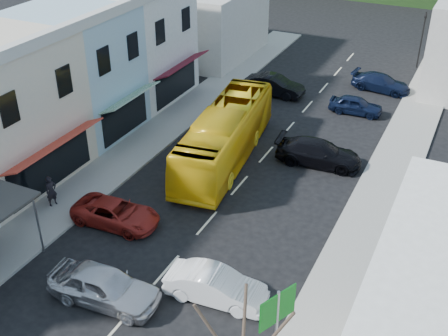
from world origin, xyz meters
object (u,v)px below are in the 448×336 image
(pedestrian_left, at_px, (51,191))
(traffic_signal, at_px, (421,40))
(car_silver, at_px, (104,288))
(bus, at_px, (225,137))
(direction_sign, at_px, (276,331))
(car_white, at_px, (216,286))
(car_red, at_px, (116,212))

(pedestrian_left, height_order, traffic_signal, traffic_signal)
(car_silver, distance_m, traffic_signal, 35.48)
(bus, xyz_separation_m, direction_sign, (8.43, -13.33, 0.31))
(car_silver, height_order, direction_sign, direction_sign)
(bus, height_order, direction_sign, direction_sign)
(car_white, relative_size, pedestrian_left, 2.59)
(traffic_signal, bearing_deg, pedestrian_left, 79.00)
(pedestrian_left, bearing_deg, traffic_signal, -6.27)
(bus, relative_size, car_red, 2.52)
(bus, xyz_separation_m, car_white, (4.90, -11.06, -0.85))
(bus, xyz_separation_m, traffic_signal, (7.83, 21.53, 0.83))
(bus, bearing_deg, traffic_signal, 62.37)
(car_red, bearing_deg, direction_sign, -117.87)
(bus, distance_m, traffic_signal, 22.93)
(pedestrian_left, bearing_deg, direction_sign, -89.77)
(car_white, xyz_separation_m, traffic_signal, (2.94, 32.59, 1.68))
(direction_sign, bearing_deg, car_white, 171.98)
(car_white, distance_m, direction_sign, 4.36)
(pedestrian_left, relative_size, traffic_signal, 0.36)
(car_red, xyz_separation_m, direction_sign, (10.51, -4.93, 1.16))
(bus, xyz_separation_m, car_red, (-2.07, -8.40, -0.85))
(direction_sign, relative_size, traffic_signal, 0.78)
(car_white, bearing_deg, traffic_signal, -10.00)
(car_silver, distance_m, car_white, 4.67)
(pedestrian_left, xyz_separation_m, direction_sign, (14.40, -4.71, 0.86))
(car_red, height_order, traffic_signal, traffic_signal)
(bus, bearing_deg, car_white, -73.76)
(bus, relative_size, car_white, 2.64)
(car_red, bearing_deg, bus, -16.60)
(car_silver, bearing_deg, direction_sign, -94.84)
(car_white, xyz_separation_m, pedestrian_left, (-10.87, 2.44, 0.30))
(car_silver, bearing_deg, pedestrian_left, 51.89)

